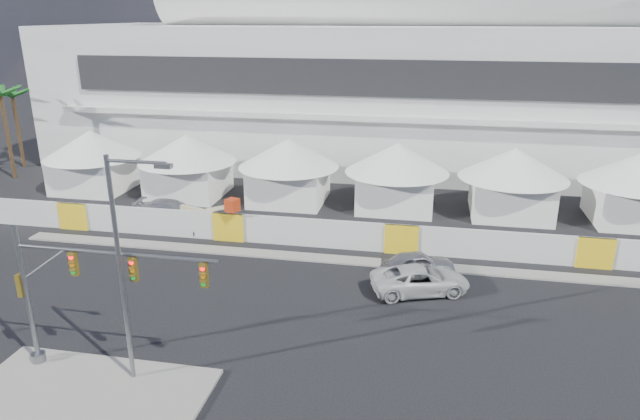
% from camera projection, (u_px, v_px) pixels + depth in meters
% --- Properties ---
extents(ground, '(160.00, 160.00, 0.00)m').
position_uv_depth(ground, '(248.00, 368.00, 25.66)').
color(ground, black).
rests_on(ground, ground).
extents(median_island, '(10.00, 5.00, 0.15)m').
position_uv_depth(median_island, '(89.00, 392.00, 23.92)').
color(median_island, gray).
rests_on(median_island, ground).
extents(far_curb, '(80.00, 1.20, 0.12)m').
position_uv_depth(far_curb, '(637.00, 283.00, 33.67)').
color(far_curb, gray).
rests_on(far_curb, ground).
extents(stadium, '(80.00, 24.80, 21.98)m').
position_uv_depth(stadium, '(446.00, 71.00, 59.55)').
color(stadium, silver).
rests_on(stadium, ground).
extents(tent_row, '(53.40, 8.40, 5.40)m').
position_uv_depth(tent_row, '(342.00, 168.00, 46.82)').
color(tent_row, white).
rests_on(tent_row, ground).
extents(hoarding_fence, '(70.00, 0.25, 2.00)m').
position_uv_depth(hoarding_fence, '(401.00, 239.00, 37.72)').
color(hoarding_fence, silver).
rests_on(hoarding_fence, ground).
extents(palm_cluster, '(10.60, 10.60, 8.55)m').
position_uv_depth(palm_cluster, '(14.00, 101.00, 56.79)').
color(palm_cluster, '#47331E').
rests_on(palm_cluster, ground).
extents(sedan_silver, '(3.33, 4.83, 1.53)m').
position_uv_depth(sedan_silver, '(418.00, 264.00, 34.54)').
color(sedan_silver, '#A3A3A7').
rests_on(sedan_silver, ground).
extents(pickup_curb, '(4.26, 6.13, 1.55)m').
position_uv_depth(pickup_curb, '(420.00, 280.00, 32.46)').
color(pickup_curb, silver).
rests_on(pickup_curb, ground).
extents(lot_car_c, '(2.39, 5.50, 1.57)m').
position_uv_depth(lot_car_c, '(171.00, 210.00, 43.85)').
color(lot_car_c, silver).
rests_on(lot_car_c, ground).
extents(traffic_mast, '(9.28, 0.63, 6.52)m').
position_uv_depth(traffic_mast, '(69.00, 292.00, 24.37)').
color(traffic_mast, slate).
rests_on(traffic_mast, median_island).
extents(streetlight_median, '(2.74, 0.28, 9.90)m').
position_uv_depth(streetlight_median, '(125.00, 257.00, 22.95)').
color(streetlight_median, slate).
rests_on(streetlight_median, median_island).
extents(boom_lift, '(6.48, 2.44, 3.18)m').
position_uv_depth(boom_lift, '(196.00, 220.00, 41.54)').
color(boom_lift, '#B83211').
rests_on(boom_lift, ground).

